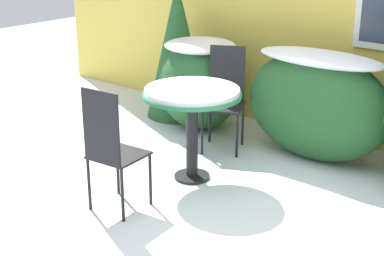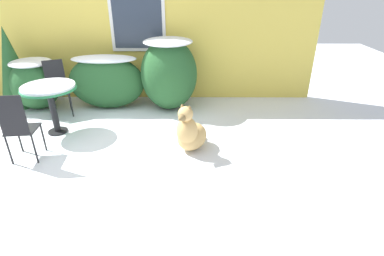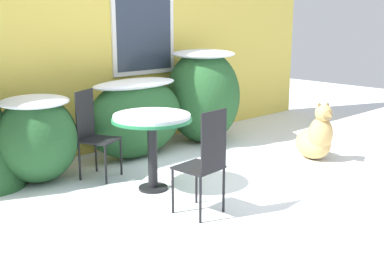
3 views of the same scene
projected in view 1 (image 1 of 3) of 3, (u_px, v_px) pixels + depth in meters
ground_plane at (206, 224)px, 4.27m from camera, size 16.00×16.00×0.00m
shrub_left at (200, 81)px, 6.05m from camera, size 0.87×0.83×0.94m
shrub_middle at (317, 102)px, 5.26m from camera, size 1.40×0.61×1.00m
evergreen_bush at (178, 49)px, 6.37m from camera, size 0.69×0.69×1.49m
patio_table at (192, 102)px, 4.80m from camera, size 0.81×0.81×0.79m
patio_chair_near_table at (225, 95)px, 5.53m from camera, size 0.49×0.49×0.97m
patio_chair_far_side at (111, 147)px, 4.29m from camera, size 0.40×0.40×0.97m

